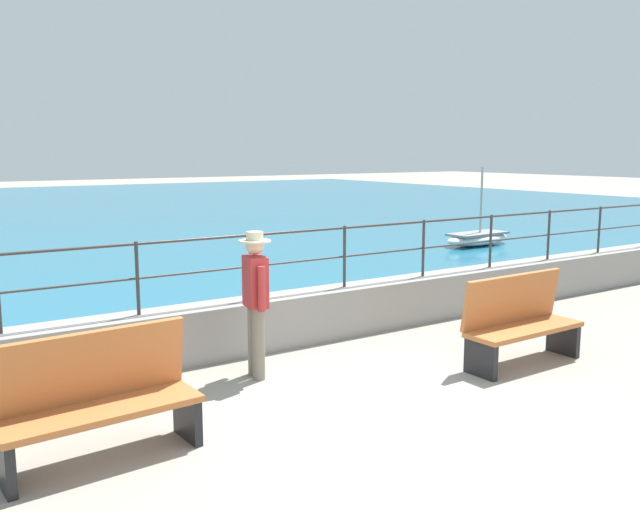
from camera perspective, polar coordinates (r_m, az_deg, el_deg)
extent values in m
plane|color=gray|center=(6.66, 7.50, -14.72)|extent=(120.00, 120.00, 0.00)
cube|color=gray|center=(9.06, -5.88, -5.89)|extent=(20.00, 0.56, 0.70)
cylinder|color=#383330|center=(8.31, -15.38, -1.87)|extent=(0.04, 0.04, 0.90)
cylinder|color=#383330|center=(8.89, -5.96, -0.90)|extent=(0.04, 0.04, 0.90)
cylinder|color=#383330|center=(9.68, 2.11, -0.04)|extent=(0.04, 0.04, 0.90)
cylinder|color=#383330|center=(10.64, 8.85, 0.67)|extent=(0.04, 0.04, 0.90)
cylinder|color=#383330|center=(11.72, 14.41, 1.25)|extent=(0.04, 0.04, 0.90)
cylinder|color=#383330|center=(12.89, 19.01, 1.73)|extent=(0.04, 0.04, 0.90)
cylinder|color=#383330|center=(14.13, 22.82, 2.11)|extent=(0.04, 0.04, 0.90)
cylinder|color=#383330|center=(8.83, -6.00, 1.79)|extent=(18.40, 0.04, 0.04)
cylinder|color=#383330|center=(8.89, -5.96, -0.90)|extent=(18.40, 0.03, 0.03)
cube|color=#B76633|center=(6.15, -18.18, -12.54)|extent=(1.73, 0.62, 0.06)
cube|color=#B76633|center=(6.23, -19.00, -8.88)|extent=(1.71, 0.25, 0.64)
cube|color=black|center=(6.50, -11.29, -13.36)|extent=(0.11, 0.47, 0.43)
cube|color=black|center=(6.07, -25.42, -15.79)|extent=(0.11, 0.47, 0.43)
cube|color=#B76633|center=(8.76, 17.16, -6.02)|extent=(1.71, 0.55, 0.06)
cube|color=#B76633|center=(8.82, 16.14, -3.55)|extent=(1.70, 0.17, 0.64)
cube|color=black|center=(9.44, 20.11, -6.64)|extent=(0.09, 0.47, 0.43)
cube|color=black|center=(8.25, 13.60, -8.58)|extent=(0.09, 0.47, 0.43)
cylinder|color=slate|center=(7.90, -5.29, -7.52)|extent=(0.15, 0.15, 0.86)
cylinder|color=slate|center=(8.06, -5.68, -7.18)|extent=(0.15, 0.15, 0.86)
cube|color=#B22D2D|center=(7.81, -5.56, -2.20)|extent=(0.28, 0.39, 0.60)
cylinder|color=#B22D2D|center=(7.59, -5.02, -2.82)|extent=(0.09, 0.09, 0.52)
cylinder|color=#B22D2D|center=(8.04, -6.07, -2.17)|extent=(0.09, 0.09, 0.52)
sphere|color=beige|center=(7.73, -5.61, 0.93)|extent=(0.22, 0.22, 0.22)
cylinder|color=beige|center=(7.73, -5.62, 1.29)|extent=(0.38, 0.38, 0.02)
cylinder|color=beige|center=(7.72, -5.63, 1.73)|extent=(0.20, 0.20, 0.10)
ellipsoid|color=white|center=(19.10, 13.35, 1.43)|extent=(2.36, 1.05, 0.36)
cube|color=gray|center=(19.08, 13.37, 1.88)|extent=(1.89, 0.89, 0.06)
cylinder|color=#B2A899|center=(19.07, 13.66, 4.69)|extent=(0.06, 0.06, 1.81)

